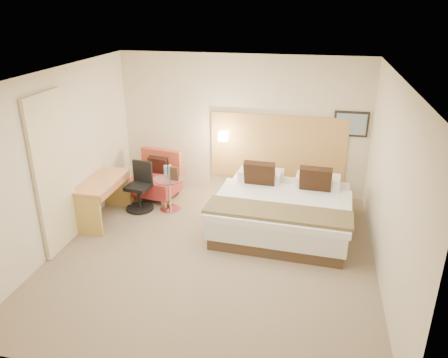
% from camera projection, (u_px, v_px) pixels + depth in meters
% --- Properties ---
extents(floor, '(4.80, 5.00, 0.02)m').
position_uv_depth(floor, '(213.00, 254.00, 6.70)').
color(floor, '#816F57').
rests_on(floor, ground).
extents(ceiling, '(4.80, 5.00, 0.02)m').
position_uv_depth(ceiling, '(211.00, 75.00, 5.65)').
color(ceiling, white).
rests_on(ceiling, floor).
extents(wall_back, '(4.80, 0.02, 2.70)m').
position_uv_depth(wall_back, '(242.00, 125.00, 8.44)').
color(wall_back, beige).
rests_on(wall_back, floor).
extents(wall_front, '(4.80, 0.02, 2.70)m').
position_uv_depth(wall_front, '(148.00, 273.00, 3.91)').
color(wall_front, beige).
rests_on(wall_front, floor).
extents(wall_left, '(0.02, 5.00, 2.70)m').
position_uv_depth(wall_left, '(58.00, 160.00, 6.63)').
color(wall_left, beige).
rests_on(wall_left, floor).
extents(wall_right, '(0.02, 5.00, 2.70)m').
position_uv_depth(wall_right, '(391.00, 186.00, 5.71)').
color(wall_right, beige).
rests_on(wall_right, floor).
extents(headboard_panel, '(2.60, 0.04, 1.30)m').
position_uv_depth(headboard_panel, '(277.00, 148.00, 8.43)').
color(headboard_panel, '#BE8A4A').
rests_on(headboard_panel, wall_back).
extents(art_frame, '(0.62, 0.03, 0.47)m').
position_uv_depth(art_frame, '(351.00, 124.00, 7.97)').
color(art_frame, black).
rests_on(art_frame, wall_back).
extents(art_canvas, '(0.54, 0.01, 0.39)m').
position_uv_depth(art_canvas, '(351.00, 124.00, 7.95)').
color(art_canvas, gray).
rests_on(art_canvas, wall_back).
extents(lamp_arm, '(0.02, 0.12, 0.02)m').
position_uv_depth(lamp_arm, '(224.00, 135.00, 8.50)').
color(lamp_arm, silver).
rests_on(lamp_arm, wall_back).
extents(lamp_shade, '(0.15, 0.15, 0.15)m').
position_uv_depth(lamp_shade, '(223.00, 136.00, 8.45)').
color(lamp_shade, '#FEEDC6').
rests_on(lamp_shade, wall_back).
extents(curtain, '(0.06, 0.90, 2.42)m').
position_uv_depth(curtain, '(54.00, 174.00, 6.45)').
color(curtain, beige).
rests_on(curtain, wall_left).
extents(bottle_a, '(0.07, 0.07, 0.22)m').
position_uv_depth(bottle_a, '(166.00, 171.00, 7.89)').
color(bottle_a, '#7BA9BF').
rests_on(bottle_a, side_table).
extents(bottle_b, '(0.07, 0.07, 0.22)m').
position_uv_depth(bottle_b, '(170.00, 171.00, 7.90)').
color(bottle_b, '#889CD2').
rests_on(bottle_b, side_table).
extents(menu_folder, '(0.15, 0.07, 0.25)m').
position_uv_depth(menu_folder, '(174.00, 174.00, 7.74)').
color(menu_folder, '#3E2919').
rests_on(menu_folder, side_table).
extents(bed, '(2.29, 2.24, 1.07)m').
position_uv_depth(bed, '(283.00, 209.00, 7.33)').
color(bed, '#433021').
rests_on(bed, floor).
extents(lounge_chair, '(0.94, 0.85, 0.89)m').
position_uv_depth(lounge_chair, '(157.00, 179.00, 8.54)').
color(lounge_chair, tan).
rests_on(lounge_chair, floor).
extents(side_table, '(0.62, 0.62, 0.62)m').
position_uv_depth(side_table, '(170.00, 193.00, 7.96)').
color(side_table, silver).
rests_on(side_table, floor).
extents(desk, '(0.56, 1.22, 0.76)m').
position_uv_depth(desk, '(103.00, 189.00, 7.50)').
color(desk, tan).
rests_on(desk, floor).
extents(desk_chair, '(0.57, 0.57, 0.89)m').
position_uv_depth(desk_chair, '(140.00, 190.00, 8.00)').
color(desk_chair, black).
rests_on(desk_chair, floor).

